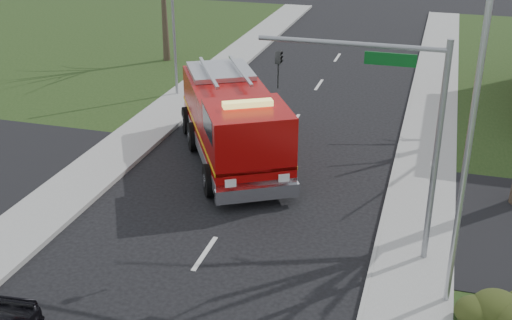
# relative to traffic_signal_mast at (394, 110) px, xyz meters

# --- Properties ---
(ground) EXTENTS (120.00, 120.00, 0.00)m
(ground) POSITION_rel_traffic_signal_mast_xyz_m (-5.21, -1.50, -4.71)
(ground) COLOR black
(ground) RESTS_ON ground
(sidewalk_right) EXTENTS (2.40, 80.00, 0.15)m
(sidewalk_right) POSITION_rel_traffic_signal_mast_xyz_m (0.99, -1.50, -4.63)
(sidewalk_right) COLOR gray
(sidewalk_right) RESTS_ON ground
(sidewalk_left) EXTENTS (2.40, 80.00, 0.15)m
(sidewalk_left) POSITION_rel_traffic_signal_mast_xyz_m (-11.41, -1.50, -4.63)
(sidewalk_left) COLOR gray
(sidewalk_left) RESTS_ON ground
(traffic_signal_mast) EXTENTS (5.29, 0.18, 6.80)m
(traffic_signal_mast) POSITION_rel_traffic_signal_mast_xyz_m (0.00, 0.00, 0.00)
(traffic_signal_mast) COLOR gray
(traffic_signal_mast) RESTS_ON ground
(streetlight_pole) EXTENTS (1.48, 0.16, 8.40)m
(streetlight_pole) POSITION_rel_traffic_signal_mast_xyz_m (1.93, -2.00, -0.16)
(streetlight_pole) COLOR #B7BABF
(streetlight_pole) RESTS_ON ground
(utility_pole_far) EXTENTS (0.14, 0.14, 7.00)m
(utility_pole_far) POSITION_rel_traffic_signal_mast_xyz_m (-12.01, 12.50, -1.21)
(utility_pole_far) COLOR gray
(utility_pole_far) RESTS_ON ground
(fire_engine) EXTENTS (6.77, 8.96, 3.48)m
(fire_engine) POSITION_rel_traffic_signal_mast_xyz_m (-6.53, 5.42, -3.13)
(fire_engine) COLOR #9B0707
(fire_engine) RESTS_ON ground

